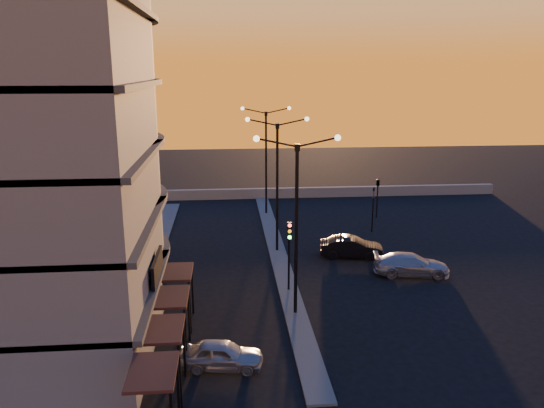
% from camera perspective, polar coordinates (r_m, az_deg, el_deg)
% --- Properties ---
extents(ground, '(120.00, 120.00, 0.00)m').
position_cam_1_polar(ground, '(28.75, 2.52, -11.74)').
color(ground, black).
rests_on(ground, ground).
extents(sidewalk_west, '(5.00, 40.00, 0.12)m').
position_cam_1_polar(sidewalk_west, '(32.90, -17.13, -8.79)').
color(sidewalk_west, '#51514E').
rests_on(sidewalk_west, ground).
extents(median, '(1.20, 36.00, 0.12)m').
position_cam_1_polar(median, '(37.90, 0.55, -5.02)').
color(median, '#51514E').
rests_on(median, ground).
extents(parapet, '(44.00, 0.50, 1.00)m').
position_cam_1_polar(parapet, '(53.27, 1.02, 1.20)').
color(parapet, slate).
rests_on(parapet, ground).
extents(streetlamp_near, '(4.32, 0.32, 9.51)m').
position_cam_1_polar(streetlamp_near, '(26.76, 2.65, -0.92)').
color(streetlamp_near, black).
rests_on(streetlamp_near, ground).
extents(streetlamp_mid, '(4.32, 0.32, 9.51)m').
position_cam_1_polar(streetlamp_mid, '(36.44, 0.57, 3.22)').
color(streetlamp_mid, black).
rests_on(streetlamp_mid, ground).
extents(streetlamp_far, '(4.32, 0.32, 9.51)m').
position_cam_1_polar(streetlamp_far, '(46.25, -0.64, 5.61)').
color(streetlamp_far, black).
rests_on(streetlamp_far, ground).
extents(traffic_light_main, '(0.28, 0.44, 4.25)m').
position_cam_1_polar(traffic_light_main, '(30.28, 1.87, -4.43)').
color(traffic_light_main, black).
rests_on(traffic_light_main, ground).
extents(signal_east_a, '(0.13, 0.16, 3.60)m').
position_cam_1_polar(signal_east_a, '(42.58, 10.80, -0.46)').
color(signal_east_a, black).
rests_on(signal_east_a, ground).
extents(signal_east_b, '(0.42, 1.99, 3.60)m').
position_cam_1_polar(signal_east_b, '(46.46, 11.33, 2.24)').
color(signal_east_b, black).
rests_on(signal_east_b, ground).
extents(car_hatchback, '(3.77, 1.94, 1.23)m').
position_cam_1_polar(car_hatchback, '(23.96, -5.42, -15.85)').
color(car_hatchback, '#9E9FA5').
rests_on(car_hatchback, ground).
extents(car_sedan, '(4.50, 2.23, 1.42)m').
position_cam_1_polar(car_sedan, '(36.98, 8.55, -4.62)').
color(car_sedan, black).
rests_on(car_sedan, ground).
extents(car_wagon, '(4.93, 2.60, 1.36)m').
position_cam_1_polar(car_wagon, '(34.66, 14.77, -6.32)').
color(car_wagon, '#A4A5AC').
rests_on(car_wagon, ground).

